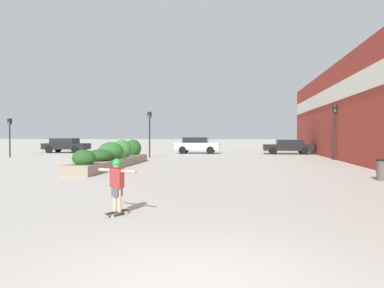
% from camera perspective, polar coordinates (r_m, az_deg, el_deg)
% --- Properties ---
extents(ground_plane, '(300.00, 300.00, 0.00)m').
position_cam_1_polar(ground_plane, '(4.62, 0.12, -21.16)').
color(ground_plane, '#ADA89E').
extents(building_wall_right, '(0.67, 47.94, 6.91)m').
position_cam_1_polar(building_wall_right, '(23.59, 24.77, 5.39)').
color(building_wall_right, maroon).
rests_on(building_wall_right, ground_plane).
extents(planter_box, '(1.38, 9.85, 1.50)m').
position_cam_1_polar(planter_box, '(21.04, -11.89, -1.97)').
color(planter_box, gray).
rests_on(planter_box, ground_plane).
extents(skateboard, '(0.41, 0.61, 0.09)m').
position_cam_1_polar(skateboard, '(8.49, -11.34, -10.21)').
color(skateboard, black).
rests_on(skateboard, ground_plane).
extents(skateboarder, '(1.01, 0.53, 1.17)m').
position_cam_1_polar(skateboarder, '(8.38, -11.36, -5.32)').
color(skateboarder, tan).
rests_on(skateboarder, skateboard).
extents(trash_bin, '(0.51, 0.51, 0.81)m').
position_cam_1_polar(trash_bin, '(16.33, 27.10, -3.55)').
color(trash_bin, '#514C47').
rests_on(trash_bin, ground_plane).
extents(car_leftmost, '(4.18, 1.89, 1.54)m').
position_cam_1_polar(car_leftmost, '(35.53, 0.75, -0.14)').
color(car_leftmost, silver).
rests_on(car_leftmost, ground_plane).
extents(car_center_left, '(4.34, 2.07, 1.44)m').
position_cam_1_polar(car_center_left, '(39.24, -18.67, -0.13)').
color(car_center_left, black).
rests_on(car_center_left, ground_plane).
extents(car_center_right, '(4.45, 1.92, 1.34)m').
position_cam_1_polar(car_center_right, '(35.71, 14.47, -0.33)').
color(car_center_right, black).
rests_on(car_center_right, ground_plane).
extents(traffic_light_left, '(0.28, 0.30, 3.56)m').
position_cam_1_polar(traffic_light_left, '(29.08, -6.49, 2.66)').
color(traffic_light_left, black).
rests_on(traffic_light_left, ground_plane).
extents(traffic_light_right, '(0.28, 0.30, 3.83)m').
position_cam_1_polar(traffic_light_right, '(28.15, 20.91, 2.94)').
color(traffic_light_right, black).
rests_on(traffic_light_right, ground_plane).
extents(traffic_light_far_left, '(0.28, 0.30, 3.07)m').
position_cam_1_polar(traffic_light_far_left, '(32.86, -26.05, 1.87)').
color(traffic_light_far_left, black).
rests_on(traffic_light_far_left, ground_plane).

